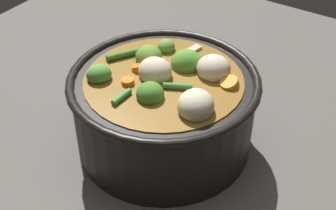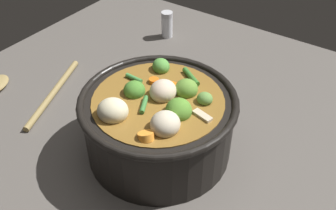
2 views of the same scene
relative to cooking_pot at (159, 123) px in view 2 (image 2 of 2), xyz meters
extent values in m
plane|color=#514C47|center=(0.00, 0.00, -0.07)|extent=(1.10, 1.10, 0.00)
cylinder|color=black|center=(0.00, 0.00, -0.01)|extent=(0.27, 0.27, 0.12)
torus|color=black|center=(0.00, 0.00, 0.05)|extent=(0.28, 0.28, 0.01)
cylinder|color=brown|center=(0.00, 0.00, 0.00)|extent=(0.23, 0.23, 0.11)
ellipsoid|color=olive|center=(0.05, -0.03, 0.06)|extent=(0.06, 0.06, 0.04)
ellipsoid|color=#48832D|center=(-0.01, 0.05, 0.06)|extent=(0.05, 0.05, 0.03)
ellipsoid|color=#619041|center=(0.04, -0.07, 0.06)|extent=(0.03, 0.03, 0.02)
ellipsoid|color=#548C2D|center=(-0.01, -0.05, 0.06)|extent=(0.06, 0.06, 0.04)
ellipsoid|color=#52963D|center=(0.08, 0.05, 0.06)|extent=(0.05, 0.05, 0.03)
cylinder|color=orange|center=(-0.08, -0.04, 0.06)|extent=(0.04, 0.04, 0.02)
cylinder|color=orange|center=(0.04, 0.04, 0.06)|extent=(0.02, 0.02, 0.01)
cylinder|color=orange|center=(0.04, 0.00, 0.06)|extent=(0.02, 0.02, 0.02)
ellipsoid|color=beige|center=(-0.07, 0.04, 0.06)|extent=(0.06, 0.07, 0.04)
ellipsoid|color=beige|center=(0.02, 0.00, 0.06)|extent=(0.05, 0.05, 0.04)
ellipsoid|color=beige|center=(-0.05, -0.05, 0.06)|extent=(0.06, 0.05, 0.04)
cylinder|color=#3A7735|center=(-0.03, 0.01, 0.06)|extent=(0.04, 0.03, 0.01)
cylinder|color=#3F8940|center=(0.02, 0.07, 0.06)|extent=(0.01, 0.04, 0.01)
cylinder|color=#36722A|center=(0.08, -0.01, 0.06)|extent=(0.04, 0.05, 0.01)
cube|color=beige|center=(0.01, -0.08, 0.06)|extent=(0.02, 0.04, 0.01)
cylinder|color=olive|center=(0.00, 0.29, -0.06)|extent=(0.24, 0.11, 0.01)
cylinder|color=silver|center=(0.37, 0.24, -0.04)|extent=(0.03, 0.03, 0.06)
cylinder|color=#B7B7BC|center=(0.37, 0.24, 0.00)|extent=(0.03, 0.03, 0.01)
camera|label=1|loc=(-0.31, 0.47, 0.45)|focal=51.49mm
camera|label=2|loc=(-0.41, -0.31, 0.47)|focal=40.96mm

